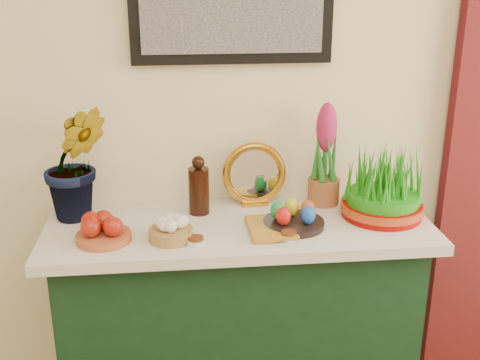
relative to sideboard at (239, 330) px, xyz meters
name	(u,v)px	position (x,y,z in m)	size (l,w,h in m)	color
sideboard	(239,330)	(0.00, 0.00, 0.00)	(1.30, 0.45, 0.85)	#12321A
tablecloth	(239,227)	(0.00, 0.00, 0.45)	(1.40, 0.55, 0.04)	silver
hyacinth_green	(74,145)	(-0.58, 0.10, 0.75)	(0.28, 0.24, 0.56)	#257325
apple_bowl	(103,230)	(-0.47, -0.11, 0.50)	(0.20, 0.20, 0.10)	#AE522C
garlic_basket	(171,230)	(-0.25, -0.13, 0.50)	(0.17, 0.17, 0.09)	#AB8645
vinegar_cruet	(199,188)	(-0.14, 0.10, 0.56)	(0.08, 0.08, 0.23)	black
mirror	(254,175)	(0.08, 0.17, 0.59)	(0.25, 0.07, 0.25)	gold
book	(249,228)	(0.03, -0.10, 0.48)	(0.14, 0.21, 0.03)	#B88527
spice_dish_left	(196,241)	(-0.16, -0.17, 0.48)	(0.06, 0.06, 0.03)	silver
spice_dish_right	(289,236)	(0.16, -0.16, 0.48)	(0.07, 0.07, 0.03)	silver
egg_plate	(294,218)	(0.19, -0.06, 0.50)	(0.23, 0.23, 0.09)	black
hyacinth_pink	(325,159)	(0.35, 0.15, 0.65)	(0.12, 0.12, 0.40)	#995531
wheatgrass_sabzeh	(383,188)	(0.54, 0.00, 0.57)	(0.31, 0.31, 0.25)	#8E0603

